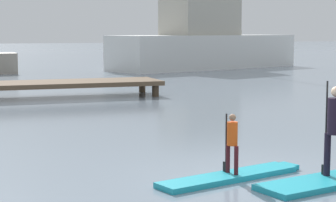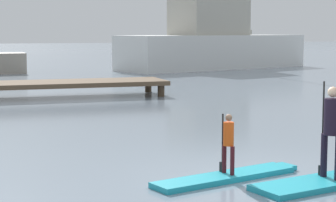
# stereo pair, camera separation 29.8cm
# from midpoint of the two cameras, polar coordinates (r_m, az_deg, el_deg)

# --- Properties ---
(ground_plane) EXTENTS (240.00, 240.00, 0.00)m
(ground_plane) POSITION_cam_midpoint_polar(r_m,az_deg,el_deg) (11.16, 8.41, -7.23)
(ground_plane) COLOR gray
(paddleboard_near) EXTENTS (3.06, 1.35, 0.10)m
(paddleboard_near) POSITION_cam_midpoint_polar(r_m,az_deg,el_deg) (11.10, 6.40, -7.01)
(paddleboard_near) COLOR #1E9EB2
(paddleboard_near) RESTS_ON ground
(paddler_child_solo) EXTENTS (0.23, 0.38, 1.08)m
(paddler_child_solo) POSITION_cam_midpoint_polar(r_m,az_deg,el_deg) (10.98, 6.39, -3.68)
(paddler_child_solo) COLOR #4C1419
(paddler_child_solo) RESTS_ON paddleboard_near
(paddler_adult) EXTENTS (0.34, 0.50, 1.68)m
(paddler_adult) POSITION_cam_midpoint_polar(r_m,az_deg,el_deg) (10.93, 15.75, -2.26)
(paddler_adult) COLOR black
(paddler_adult) RESTS_ON paddleboard_far
(fishing_boat_white_large) EXTENTS (14.88, 8.62, 14.48)m
(fishing_boat_white_large) POSITION_cam_midpoint_polar(r_m,az_deg,el_deg) (43.02, 4.40, 5.42)
(fishing_boat_white_large) COLOR silver
(fishing_boat_white_large) RESTS_ON ground
(motor_boat_small_navy) EXTENTS (9.78, 5.36, 8.63)m
(motor_boat_small_navy) POSITION_cam_midpoint_polar(r_m,az_deg,el_deg) (58.87, 6.00, 5.01)
(motor_boat_small_navy) COLOR silver
(motor_boat_small_navy) RESTS_ON ground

